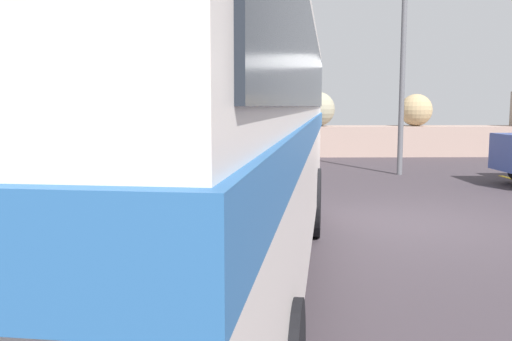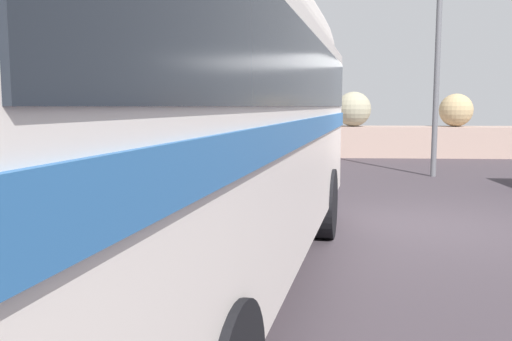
% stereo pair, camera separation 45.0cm
% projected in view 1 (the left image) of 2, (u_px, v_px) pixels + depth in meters
% --- Properties ---
extents(ground, '(32.00, 26.00, 0.02)m').
position_uv_depth(ground, '(400.00, 224.00, 8.47)').
color(ground, '#3C343A').
extents(breakwater, '(31.36, 1.90, 2.38)m').
position_uv_depth(breakwater, '(318.00, 138.00, 20.10)').
color(breakwater, gray).
rests_on(breakwater, ground).
extents(vintage_coach, '(3.73, 8.85, 3.70)m').
position_uv_depth(vintage_coach, '(181.00, 82.00, 4.96)').
color(vintage_coach, black).
rests_on(vintage_coach, ground).
extents(lamp_post, '(0.78, 0.99, 7.45)m').
position_uv_depth(lamp_post, '(403.00, 15.00, 13.89)').
color(lamp_post, '#5B5B60').
rests_on(lamp_post, ground).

